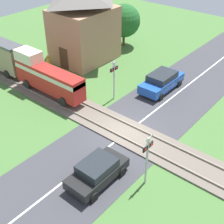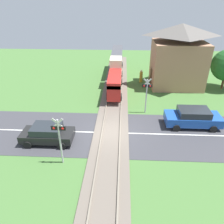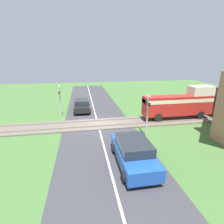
{
  "view_description": "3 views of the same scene",
  "coord_description": "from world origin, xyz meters",
  "px_view_note": "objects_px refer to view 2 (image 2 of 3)",
  "views": [
    {
      "loc": [
        -14.06,
        -10.32,
        13.52
      ],
      "look_at": [
        0.0,
        1.35,
        1.2
      ],
      "focal_mm": 50.0,
      "sensor_mm": 36.0,
      "label": 1
    },
    {
      "loc": [
        0.81,
        -14.72,
        9.88
      ],
      "look_at": [
        0.0,
        1.35,
        1.2
      ],
      "focal_mm": 35.0,
      "sensor_mm": 36.0,
      "label": 2
    },
    {
      "loc": [
        15.5,
        -1.37,
        6.13
      ],
      "look_at": [
        0.0,
        1.35,
        1.2
      ],
      "focal_mm": 28.0,
      "sensor_mm": 36.0,
      "label": 3
    }
  ],
  "objects_px": {
    "train": "(116,68)",
    "crossing_signal_west_approach": "(59,135)",
    "car_near_crossing": "(47,134)",
    "pedestrian_by_station": "(141,77)",
    "car_far_side": "(193,117)",
    "station_building": "(178,57)",
    "crossing_signal_east_approach": "(147,91)"
  },
  "relations": [
    {
      "from": "train",
      "to": "crossing_signal_west_approach",
      "type": "relative_size",
      "value": 4.18
    },
    {
      "from": "car_near_crossing",
      "to": "pedestrian_by_station",
      "type": "xyz_separation_m",
      "value": [
        7.84,
        13.32,
        -0.03
      ]
    },
    {
      "from": "train",
      "to": "car_far_side",
      "type": "distance_m",
      "value": 12.42
    },
    {
      "from": "car_near_crossing",
      "to": "car_far_side",
      "type": "distance_m",
      "value": 11.81
    },
    {
      "from": "car_near_crossing",
      "to": "station_building",
      "type": "distance_m",
      "value": 17.37
    },
    {
      "from": "pedestrian_by_station",
      "to": "station_building",
      "type": "bearing_deg",
      "value": -13.31
    },
    {
      "from": "crossing_signal_west_approach",
      "to": "car_near_crossing",
      "type": "bearing_deg",
      "value": 126.77
    },
    {
      "from": "crossing_signal_east_approach",
      "to": "pedestrian_by_station",
      "type": "bearing_deg",
      "value": 89.12
    },
    {
      "from": "crossing_signal_west_approach",
      "to": "station_building",
      "type": "height_order",
      "value": "station_building"
    },
    {
      "from": "crossing_signal_east_approach",
      "to": "station_building",
      "type": "bearing_deg",
      "value": 60.03
    },
    {
      "from": "crossing_signal_east_approach",
      "to": "station_building",
      "type": "height_order",
      "value": "station_building"
    },
    {
      "from": "train",
      "to": "pedestrian_by_station",
      "type": "distance_m",
      "value": 3.35
    },
    {
      "from": "car_far_side",
      "to": "train",
      "type": "bearing_deg",
      "value": 123.15
    },
    {
      "from": "pedestrian_by_station",
      "to": "car_near_crossing",
      "type": "bearing_deg",
      "value": -120.49
    },
    {
      "from": "car_far_side",
      "to": "car_near_crossing",
      "type": "bearing_deg",
      "value": -165.89
    },
    {
      "from": "crossing_signal_west_approach",
      "to": "pedestrian_by_station",
      "type": "height_order",
      "value": "crossing_signal_west_approach"
    },
    {
      "from": "crossing_signal_west_approach",
      "to": "station_building",
      "type": "xyz_separation_m",
      "value": [
        10.24,
        14.57,
        1.31
      ]
    },
    {
      "from": "station_building",
      "to": "train",
      "type": "bearing_deg",
      "value": 173.0
    },
    {
      "from": "car_near_crossing",
      "to": "station_building",
      "type": "bearing_deg",
      "value": 46.08
    },
    {
      "from": "train",
      "to": "car_far_side",
      "type": "relative_size",
      "value": 3.12
    },
    {
      "from": "car_near_crossing",
      "to": "car_far_side",
      "type": "xyz_separation_m",
      "value": [
        11.45,
        2.88,
        0.08
      ]
    },
    {
      "from": "crossing_signal_east_approach",
      "to": "train",
      "type": "bearing_deg",
      "value": 110.4
    },
    {
      "from": "crossing_signal_west_approach",
      "to": "crossing_signal_east_approach",
      "type": "height_order",
      "value": "same"
    },
    {
      "from": "car_near_crossing",
      "to": "station_building",
      "type": "relative_size",
      "value": 0.54
    },
    {
      "from": "car_near_crossing",
      "to": "car_far_side",
      "type": "relative_size",
      "value": 0.84
    },
    {
      "from": "station_building",
      "to": "crossing_signal_east_approach",
      "type": "bearing_deg",
      "value": -119.97
    },
    {
      "from": "train",
      "to": "crossing_signal_east_approach",
      "type": "height_order",
      "value": "train"
    },
    {
      "from": "crossing_signal_west_approach",
      "to": "station_building",
      "type": "bearing_deg",
      "value": 54.91
    },
    {
      "from": "train",
      "to": "crossing_signal_west_approach",
      "type": "height_order",
      "value": "train"
    },
    {
      "from": "car_near_crossing",
      "to": "station_building",
      "type": "xyz_separation_m",
      "value": [
        11.9,
        12.36,
        2.72
      ]
    },
    {
      "from": "car_far_side",
      "to": "crossing_signal_west_approach",
      "type": "height_order",
      "value": "crossing_signal_west_approach"
    },
    {
      "from": "station_building",
      "to": "pedestrian_by_station",
      "type": "xyz_separation_m",
      "value": [
        -4.06,
        0.96,
        -2.76
      ]
    }
  ]
}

